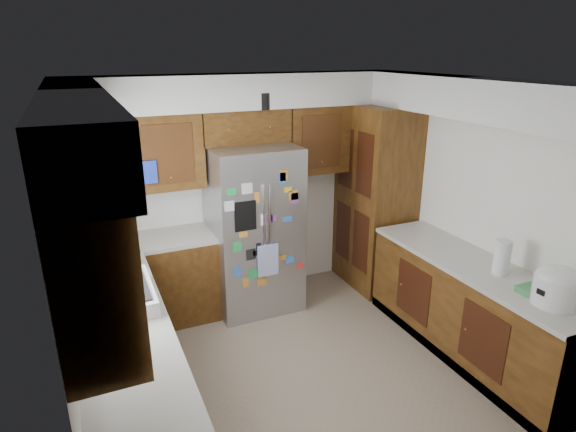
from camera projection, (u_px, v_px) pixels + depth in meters
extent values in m
plane|color=gray|center=(301.00, 363.00, 4.43)|extent=(3.60, 3.60, 0.00)
cube|color=white|center=(241.00, 188.00, 5.39)|extent=(3.60, 0.04, 2.50)
cube|color=white|center=(68.00, 276.00, 3.32)|extent=(0.04, 3.20, 2.50)
cube|color=white|center=(468.00, 209.00, 4.71)|extent=(0.04, 3.20, 2.50)
cube|color=white|center=(429.00, 336.00, 2.63)|extent=(3.60, 0.04, 2.50)
cube|color=white|center=(304.00, 81.00, 3.60)|extent=(3.60, 3.20, 0.02)
cube|color=silver|center=(244.00, 91.00, 4.87)|extent=(3.60, 0.38, 0.35)
cube|color=silver|center=(75.00, 117.00, 3.04)|extent=(0.38, 3.20, 0.35)
cube|color=silver|center=(467.00, 97.00, 4.28)|extent=(0.38, 3.20, 0.35)
cube|color=#3B200B|center=(133.00, 154.00, 4.64)|extent=(1.33, 0.34, 0.75)
cube|color=#3B200B|center=(338.00, 137.00, 5.51)|extent=(1.33, 0.34, 0.75)
cube|color=#3B200B|center=(94.00, 269.00, 2.22)|extent=(0.34, 0.85, 0.75)
cube|color=white|center=(62.00, 224.00, 3.30)|extent=(0.02, 0.90, 1.05)
cube|color=white|center=(68.00, 223.00, 3.31)|extent=(0.01, 1.02, 1.15)
cube|color=#2039BC|center=(148.00, 172.00, 4.56)|extent=(0.16, 0.02, 0.22)
cube|color=beige|center=(107.00, 155.00, 4.36)|extent=(0.16, 0.02, 0.20)
cube|color=#3B200B|center=(131.00, 387.00, 3.45)|extent=(0.60, 2.60, 0.88)
cube|color=#3B200B|center=(179.00, 278.00, 5.09)|extent=(0.75, 0.60, 0.88)
cube|color=beige|center=(124.00, 332.00, 3.30)|extent=(0.63, 2.60, 0.04)
cube|color=beige|center=(175.00, 238.00, 4.93)|extent=(0.75, 0.60, 0.04)
cube|color=black|center=(137.00, 431.00, 3.58)|extent=(0.60, 2.60, 0.10)
cube|color=#3B200B|center=(470.00, 311.00, 4.45)|extent=(0.60, 2.25, 0.88)
cube|color=beige|center=(476.00, 266.00, 4.30)|extent=(0.63, 2.25, 0.04)
cube|color=black|center=(465.00, 347.00, 4.58)|extent=(0.60, 2.25, 0.10)
cube|color=#3B200B|center=(375.00, 198.00, 5.64)|extent=(0.60, 0.90, 2.15)
cube|color=#9E9EA3|center=(254.00, 229.00, 5.17)|extent=(0.90, 0.75, 1.80)
cylinder|color=silver|center=(264.00, 228.00, 4.77)|extent=(0.02, 0.02, 0.90)
cylinder|color=silver|center=(270.00, 227.00, 4.79)|extent=(0.02, 0.02, 0.90)
cube|color=black|center=(245.00, 216.00, 4.66)|extent=(0.22, 0.01, 0.30)
cube|color=white|center=(268.00, 260.00, 4.89)|extent=(0.22, 0.01, 0.34)
cube|color=#8C4C99|center=(273.00, 218.00, 4.79)|extent=(0.06, 0.00, 0.07)
cube|color=blue|center=(288.00, 219.00, 4.86)|extent=(0.10, 0.00, 0.06)
cube|color=blue|center=(238.00, 272.00, 4.81)|extent=(0.07, 0.00, 0.10)
cube|color=#8C4C99|center=(269.00, 219.00, 4.77)|extent=(0.07, 0.00, 0.08)
cube|color=orange|center=(257.00, 197.00, 4.65)|extent=(0.05, 0.00, 0.11)
cube|color=black|center=(251.00, 255.00, 4.81)|extent=(0.10, 0.00, 0.11)
cube|color=green|center=(237.00, 247.00, 4.72)|extent=(0.09, 0.00, 0.11)
cube|color=orange|center=(282.00, 258.00, 4.97)|extent=(0.11, 0.00, 0.06)
cube|color=white|center=(247.00, 189.00, 4.58)|extent=(0.11, 0.00, 0.10)
cube|color=white|center=(263.00, 220.00, 4.75)|extent=(0.06, 0.00, 0.12)
cube|color=yellow|center=(288.00, 190.00, 4.76)|extent=(0.08, 0.00, 0.05)
cube|color=orange|center=(244.00, 234.00, 4.71)|extent=(0.09, 0.00, 0.06)
cube|color=blue|center=(290.00, 259.00, 5.02)|extent=(0.09, 0.00, 0.08)
cube|color=#8C4C99|center=(295.00, 198.00, 4.82)|extent=(0.08, 0.00, 0.12)
cube|color=blue|center=(282.00, 178.00, 4.70)|extent=(0.07, 0.00, 0.11)
cube|color=red|center=(275.00, 269.00, 4.98)|extent=(0.05, 0.00, 0.07)
cube|color=orange|center=(246.00, 283.00, 4.89)|extent=(0.06, 0.00, 0.10)
cube|color=black|center=(259.00, 246.00, 4.82)|extent=(0.05, 0.00, 0.06)
cube|color=#8C4C99|center=(263.00, 264.00, 4.90)|extent=(0.11, 0.00, 0.07)
cube|color=orange|center=(284.00, 175.00, 4.69)|extent=(0.08, 0.00, 0.11)
cube|color=orange|center=(262.00, 282.00, 4.96)|extent=(0.11, 0.00, 0.08)
cube|color=red|center=(271.00, 265.00, 4.95)|extent=(0.06, 0.00, 0.06)
cube|color=black|center=(257.00, 253.00, 4.83)|extent=(0.08, 0.00, 0.06)
cube|color=green|center=(253.00, 274.00, 4.89)|extent=(0.09, 0.00, 0.11)
cube|color=orange|center=(294.00, 195.00, 4.80)|extent=(0.10, 0.00, 0.10)
cube|color=green|center=(231.00, 192.00, 4.52)|extent=(0.10, 0.00, 0.07)
cube|color=white|center=(229.00, 206.00, 4.56)|extent=(0.10, 0.00, 0.10)
cube|color=red|center=(300.00, 266.00, 5.10)|extent=(0.08, 0.00, 0.06)
cube|color=#3B200B|center=(244.00, 126.00, 5.01)|extent=(0.96, 0.34, 0.35)
sphere|color=#2348A4|center=(208.00, 96.00, 4.72)|extent=(0.29, 0.29, 0.29)
cylinder|color=black|center=(261.00, 100.00, 4.92)|extent=(0.29, 0.29, 0.17)
ellipsoid|color=#333338|center=(261.00, 92.00, 4.90)|extent=(0.27, 0.27, 0.12)
cube|color=white|center=(117.00, 296.00, 3.61)|extent=(0.52, 0.70, 0.12)
cube|color=black|center=(116.00, 288.00, 3.59)|extent=(0.44, 0.60, 0.02)
cylinder|color=silver|center=(85.00, 282.00, 3.48)|extent=(0.02, 0.02, 0.30)
cylinder|color=silver|center=(92.00, 264.00, 3.46)|extent=(0.16, 0.02, 0.02)
cube|color=yellow|center=(143.00, 309.00, 3.50)|extent=(0.10, 0.18, 0.04)
cube|color=black|center=(120.00, 269.00, 4.07)|extent=(0.18, 0.14, 0.10)
cylinder|color=black|center=(118.00, 248.00, 4.01)|extent=(0.16, 0.16, 0.28)
cylinder|color=#9E9EA3|center=(104.00, 255.00, 4.23)|extent=(0.14, 0.14, 0.20)
sphere|color=white|center=(113.00, 246.00, 4.42)|extent=(0.20, 0.20, 0.20)
cube|color=#3F72B2|center=(92.00, 244.00, 4.49)|extent=(0.14, 0.10, 0.18)
cube|color=#BFB28C|center=(119.00, 241.00, 4.62)|extent=(0.10, 0.08, 0.14)
cylinder|color=white|center=(113.00, 276.00, 3.93)|extent=(0.08, 0.08, 0.11)
cylinder|color=white|center=(556.00, 290.00, 3.58)|extent=(0.33, 0.33, 0.22)
ellipsoid|color=white|center=(559.00, 277.00, 3.55)|extent=(0.32, 0.32, 0.14)
cube|color=black|center=(542.00, 292.00, 3.52)|extent=(0.04, 0.06, 0.04)
cylinder|color=white|center=(502.00, 257.00, 4.05)|extent=(0.14, 0.14, 0.30)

